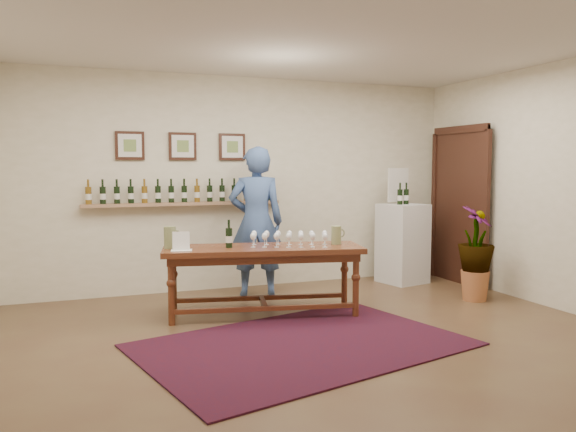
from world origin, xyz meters
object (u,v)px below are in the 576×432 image
object	(u,v)px
tasting_table	(263,257)
person	(256,222)
potted_plant	(476,253)
display_pedestal	(403,243)

from	to	relation	value
tasting_table	person	bearing A→B (deg)	88.91
tasting_table	potted_plant	size ratio (longest dim) A/B	2.25
display_pedestal	potted_plant	size ratio (longest dim) A/B	1.11
tasting_table	person	size ratio (longest dim) A/B	1.19
tasting_table	display_pedestal	distance (m)	2.58
display_pedestal	potted_plant	distance (m)	1.26
tasting_table	person	world-z (taller)	person
tasting_table	potted_plant	bearing A→B (deg)	6.39
display_pedestal	potted_plant	bearing A→B (deg)	-79.05
potted_plant	tasting_table	bearing A→B (deg)	174.39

